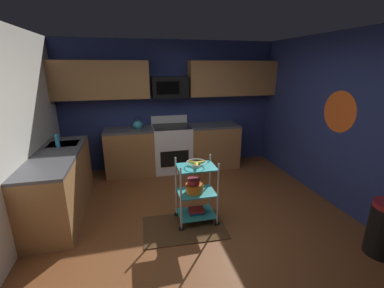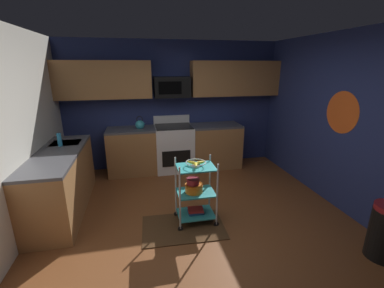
% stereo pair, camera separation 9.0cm
% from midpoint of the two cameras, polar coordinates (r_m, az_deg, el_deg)
% --- Properties ---
extents(floor, '(4.40, 4.80, 0.04)m').
position_cam_midpoint_polar(floor, '(3.72, 2.40, -17.99)').
color(floor, brown).
rests_on(floor, ground).
extents(wall_back, '(4.52, 0.06, 2.60)m').
position_cam_midpoint_polar(wall_back, '(5.49, -3.75, 8.49)').
color(wall_back, navy).
rests_on(wall_back, ground).
extents(wall_right, '(0.06, 4.80, 2.60)m').
position_cam_midpoint_polar(wall_right, '(4.29, 32.98, 3.33)').
color(wall_right, navy).
rests_on(wall_right, ground).
extents(wall_flower_decal, '(0.00, 0.62, 0.62)m').
position_cam_midpoint_polar(wall_flower_decal, '(4.42, 30.75, 6.01)').
color(wall_flower_decal, '#E5591E').
extents(counter_run, '(3.56, 2.49, 0.92)m').
position_cam_midpoint_polar(counter_run, '(4.83, -11.40, -3.31)').
color(counter_run, '#9E6B3D').
rests_on(counter_run, ground).
extents(oven_range, '(0.76, 0.65, 1.10)m').
position_cam_midpoint_polar(oven_range, '(5.36, -3.54, -0.77)').
color(oven_range, white).
rests_on(oven_range, ground).
extents(upper_cabinets, '(4.40, 0.33, 0.70)m').
position_cam_midpoint_polar(upper_cabinets, '(5.25, -3.45, 14.13)').
color(upper_cabinets, '#9E6B3D').
extents(microwave, '(0.70, 0.39, 0.40)m').
position_cam_midpoint_polar(microwave, '(5.22, -3.97, 12.46)').
color(microwave, black).
extents(rolling_cart, '(0.57, 0.39, 0.91)m').
position_cam_midpoint_polar(rolling_cart, '(3.58, 1.56, -10.62)').
color(rolling_cart, silver).
rests_on(rolling_cart, ground).
extents(fruit_bowl, '(0.27, 0.27, 0.07)m').
position_cam_midpoint_polar(fruit_bowl, '(3.41, 1.62, -4.29)').
color(fruit_bowl, silver).
rests_on(fruit_bowl, rolling_cart).
extents(mixing_bowl_large, '(0.25, 0.25, 0.11)m').
position_cam_midpoint_polar(mixing_bowl_large, '(3.55, 1.18, -9.70)').
color(mixing_bowl_large, orange).
rests_on(mixing_bowl_large, rolling_cart).
extents(mixing_bowl_small, '(0.18, 0.18, 0.08)m').
position_cam_midpoint_polar(mixing_bowl_small, '(3.51, 0.95, -8.18)').
color(mixing_bowl_small, maroon).
rests_on(mixing_bowl_small, rolling_cart).
extents(book_stack, '(0.22, 0.18, 0.06)m').
position_cam_midpoint_polar(book_stack, '(3.73, 1.53, -14.56)').
color(book_stack, '#1E4C8C').
rests_on(book_stack, rolling_cart).
extents(kettle, '(0.21, 0.18, 0.26)m').
position_cam_midpoint_polar(kettle, '(5.17, -10.95, 4.24)').
color(kettle, teal).
rests_on(kettle, counter_run).
extents(dish_soap_bottle, '(0.06, 0.06, 0.20)m').
position_cam_midpoint_polar(dish_soap_bottle, '(4.42, -26.75, 0.84)').
color(dish_soap_bottle, '#2D8CBF').
rests_on(dish_soap_bottle, counter_run).
extents(floor_rug, '(1.13, 0.75, 0.01)m').
position_cam_midpoint_polar(floor_rug, '(3.68, -1.20, -17.93)').
color(floor_rug, '#472D19').
rests_on(floor_rug, ground).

